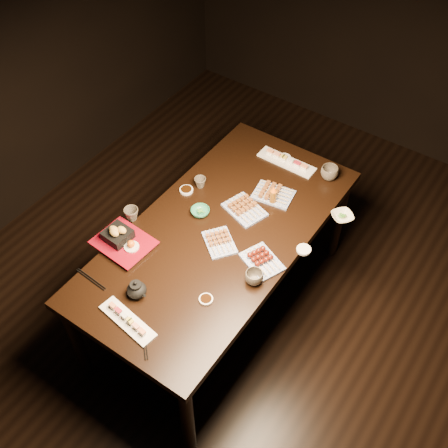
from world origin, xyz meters
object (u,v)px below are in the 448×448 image
Objects in this scene: sushi_platter_near at (127,319)px; teacup_far_right at (329,173)px; yakitori_plate_center at (245,207)px; edamame_bowl_green at (200,212)px; sushi_platter_far at (287,160)px; edamame_bowl_cream at (342,216)px; yakitori_plate_left at (274,192)px; condiment_bottle at (273,195)px; tempura_tray at (123,238)px; teacup_far_left at (200,183)px; yakitori_plate_right at (219,240)px; teacup_mid_right at (254,277)px; teapot at (136,289)px; teacup_near_left at (131,214)px; dining_table at (219,272)px.

teacup_far_right is at bearing 85.40° from sushi_platter_near.
yakitori_plate_center reaches higher than edamame_bowl_green.
edamame_bowl_cream is (0.51, -0.23, -0.01)m from sushi_platter_far.
yakitori_plate_left reaches higher than sushi_platter_far.
condiment_bottle reaches higher than edamame_bowl_green.
sushi_platter_near is at bearing -42.64° from tempura_tray.
condiment_bottle is (0.43, 0.13, 0.03)m from teacup_far_left.
teacup_far_left reaches higher than yakitori_plate_right.
teacup_far_left is 0.67× the size of teacup_far_right.
yakitori_plate_center and yakitori_plate_left have the same top height.
teacup_mid_right is 0.61m from teapot.
condiment_bottle reaches higher than teacup_far_right.
sushi_platter_far is 1.22× the size of tempura_tray.
teacup_near_left is at bearing -141.66° from yakitori_plate_left.
teacup_far_left is at bearing 147.47° from teacup_mid_right.
teacup_far_left reaches higher than sushi_platter_near.
tempura_tray is 0.35m from teapot.
teapot is (0.37, -0.39, 0.01)m from teacup_near_left.
yakitori_plate_center is at bearing 128.72° from teacup_mid_right.
sushi_platter_far is 0.79m from yakitori_plate_right.
sushi_platter_far reaches higher than sushi_platter_near.
yakitori_plate_center is at bearing 59.69° from tempura_tray.
sushi_platter_near is 1.65× the size of yakitori_plate_right.
teapot is at bearing -75.98° from teacup_far_left.
yakitori_plate_center reaches higher than edamame_bowl_cream.
dining_table is at bearing -136.92° from edamame_bowl_cream.
yakitori_plate_right is 0.54m from teacup_near_left.
tempura_tray reaches higher than sushi_platter_near.
teacup_far_right reaches higher than yakitori_plate_center.
yakitori_plate_left is (0.13, 1.16, 0.01)m from sushi_platter_near.
edamame_bowl_green is at bearing 40.68° from teacup_near_left.
edamame_bowl_green is 0.39m from teacup_near_left.
sushi_platter_far is 1.62× the size of yakitori_plate_center.
yakitori_plate_center is 0.22m from yakitori_plate_left.
teacup_near_left is (-0.44, 0.54, 0.02)m from sushi_platter_near.
yakitori_plate_right is 0.53m from tempura_tray.
teapot reaches higher than teacup_near_left.
tempura_tray reaches higher than yakitori_plate_left.
teacup_near_left is at bearing 137.12° from sushi_platter_near.
teacup_mid_right reaches higher than yakitori_plate_right.
yakitori_plate_left is at bearing 120.76° from yakitori_plate_right.
condiment_bottle reaches higher than teapot.
tempura_tray is at bearing -130.14° from yakitori_plate_left.
teacup_far_left is at bearing -162.96° from edamame_bowl_cream.
tempura_tray is at bearing -107.48° from yakitori_plate_right.
teapot is (-0.20, -1.01, 0.02)m from yakitori_plate_left.
teacup_far_right is at bearing 83.17° from teapot.
sushi_platter_far is at bearing 62.27° from teacup_near_left.
teacup_near_left is at bearing -139.41° from dining_table.
sushi_platter_far is 4.54× the size of teacup_near_left.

